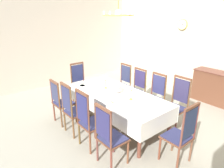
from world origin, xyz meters
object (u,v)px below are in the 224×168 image
object	(u,v)px
chair_south_a	(61,101)
soup_tureen	(115,88)
chair_south_d	(109,135)
chair_head_east	(181,134)
chair_south_c	(89,120)
candlestick_east	(131,94)
chair_north_d	(177,103)
sideboard	(220,89)
bowl_near_left	(107,100)
chair_north_a	(122,83)
candlestick_west	(106,83)
chandelier	(118,14)
chair_south_b	(73,108)
bowl_far_left	(82,86)
chair_north_b	(136,89)
chair_head_west	(80,83)
bowl_near_right	(96,92)
dining_table	(117,97)
spoon_secondary	(94,91)
mounted_clock	(182,25)
spoon_primary	(112,103)
chair_north_c	(155,96)
bowl_far_right	(79,83)

from	to	relation	value
chair_south_a	soup_tureen	xyz separation A→B (m)	(0.79, 0.93, 0.33)
chair_south_a	chair_south_d	distance (m)	1.76
chair_south_d	chair_head_east	bearing A→B (deg)	52.46
chair_south_c	candlestick_east	world-z (taller)	chair_south_c
chair_north_d	chair_head_east	world-z (taller)	chair_north_d
soup_tureen	sideboard	size ratio (longest dim) A/B	0.20
bowl_near_left	sideboard	distance (m)	3.41
chair_north_a	chair_north_d	bearing A→B (deg)	-179.86
candlestick_west	bowl_near_left	xyz separation A→B (m)	(0.60, -0.42, -0.10)
chandelier	chair_south_c	bearing A→B (deg)	-73.08
sideboard	bowl_near_left	bearing A→B (deg)	76.97
bowl_near_left	soup_tureen	bearing A→B (deg)	121.31
candlestick_east	bowl_near_left	distance (m)	0.49
chair_south_b	bowl_far_left	xyz separation A→B (m)	(-0.52, 0.56, 0.21)
chandelier	chair_north_b	bearing A→B (deg)	109.45
chair_head_west	chair_south_d	bearing A→B (deg)	69.52
chair_north_b	chair_head_east	bearing A→B (deg)	154.34
chair_head_west	bowl_near_right	bearing A→B (deg)	74.65
chair_south_d	soup_tureen	bearing A→B (deg)	136.03
chair_south_b	soup_tureen	bearing A→B (deg)	74.87
dining_table	chandelier	xyz separation A→B (m)	(-0.00, -0.00, 1.71)
chair_south_d	spoon_secondary	distance (m)	1.48
soup_tureen	chair_head_east	bearing A→B (deg)	0.00
bowl_far_left	chandelier	xyz separation A→B (m)	(0.85, 0.37, 1.62)
dining_table	chair_north_b	world-z (taller)	chair_north_b
candlestick_east	bowl_near_left	bearing A→B (deg)	-120.04
candlestick_west	bowl_near_right	bearing A→B (deg)	-75.65
chair_south_d	candlestick_west	distance (m)	1.63
chair_south_b	chair_south_c	size ratio (longest dim) A/B	0.97
mounted_clock	chandelier	size ratio (longest dim) A/B	0.49
chair_head_east	mounted_clock	distance (m)	4.10
chair_south_a	sideboard	world-z (taller)	chair_south_a
bowl_near_left	bowl_far_left	xyz separation A→B (m)	(-1.03, 0.05, -0.00)
bowl_near_left	spoon_primary	bearing A→B (deg)	12.60
chair_south_b	candlestick_east	size ratio (longest dim) A/B	3.43
chair_south_a	dining_table	bearing A→B (deg)	46.76
chair_south_c	candlestick_east	bearing A→B (deg)	81.80
chair_north_a	mounted_clock	distance (m)	2.69
chair_south_b	chair_head_west	xyz separation A→B (m)	(-1.27, 0.93, -0.00)
chair_north_b	candlestick_west	world-z (taller)	candlestick_west
chair_north_b	spoon_primary	world-z (taller)	chair_north_b
chair_north_c	soup_tureen	world-z (taller)	chair_north_c
dining_table	bowl_far_right	xyz separation A→B (m)	(-1.05, -0.34, 0.10)
chair_south_a	chair_south_b	bearing A→B (deg)	-0.56
bowl_far_right	soup_tureen	bearing A→B (deg)	19.43
dining_table	chair_south_a	world-z (taller)	chair_south_a
bowl_near_right	spoon_secondary	bearing A→B (deg)	167.31
dining_table	chair_south_d	size ratio (longest dim) A/B	2.14
soup_tureen	bowl_near_left	size ratio (longest dim) A/B	1.57
chair_head_east	bowl_far_left	size ratio (longest dim) A/B	7.31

